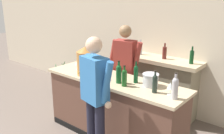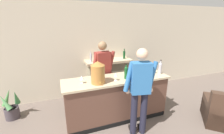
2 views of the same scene
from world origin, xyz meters
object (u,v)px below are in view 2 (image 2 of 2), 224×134
wine_bottle_chardonnay_pale (160,68)px  wine_glass_near_bucket (97,73)px  wine_bottle_rose_blush (149,70)px  wine_glass_by_dispenser (116,75)px  wine_glass_front_right (82,78)px  person_bartender (103,73)px  copper_dispenser (98,72)px  wine_bottle_riesling_slim (133,73)px  wine_bottle_merlot_tall (126,72)px  wine_glass_mid_counter (154,69)px  person_customer (140,89)px  fireplace_stone (109,77)px  ice_bucket_steel (139,70)px  potted_plant_corner (11,107)px  wine_bottle_port_short (130,69)px

wine_bottle_chardonnay_pale → wine_glass_near_bucket: bearing=170.2°
wine_bottle_rose_blush → wine_glass_by_dispenser: wine_bottle_rose_blush is taller
wine_glass_front_right → wine_glass_near_bucket: bearing=26.1°
wine_glass_near_bucket → wine_glass_by_dispenser: (0.33, -0.28, 0.02)m
person_bartender → copper_dispenser: 0.75m
wine_bottle_riesling_slim → wine_glass_by_dispenser: bearing=177.2°
person_bartender → wine_bottle_chardonnay_pale: bearing=-26.2°
person_bartender → wine_glass_front_right: person_bartender is taller
wine_bottle_merlot_tall → wine_bottle_rose_blush: wine_bottle_merlot_tall is taller
person_bartender → wine_bottle_riesling_slim: bearing=-53.4°
copper_dispenser → wine_glass_mid_counter: copper_dispenser is taller
person_customer → wine_glass_mid_counter: person_customer is taller
person_bartender → wine_bottle_merlot_tall: bearing=-60.2°
fireplace_stone → wine_bottle_riesling_slim: fireplace_stone is taller
wine_bottle_merlot_tall → person_customer: bearing=-86.0°
person_customer → ice_bucket_steel: size_ratio=7.61×
ice_bucket_steel → wine_bottle_merlot_tall: size_ratio=0.69×
potted_plant_corner → wine_bottle_port_short: size_ratio=2.24×
potted_plant_corner → wine_glass_front_right: bearing=-29.2°
fireplace_stone → wine_bottle_riesling_slim: size_ratio=4.68×
wine_glass_near_bucket → wine_bottle_port_short: bearing=-6.2°
wine_bottle_port_short → person_customer: bearing=-101.8°
potted_plant_corner → copper_dispenser: 2.32m
potted_plant_corner → wine_glass_mid_counter: size_ratio=4.37×
fireplace_stone → wine_glass_near_bucket: size_ratio=9.48×
wine_glass_near_bucket → wine_glass_by_dispenser: size_ratio=0.86×
wine_glass_front_right → wine_glass_mid_counter: 1.74m
wine_bottle_rose_blush → wine_glass_mid_counter: size_ratio=1.81×
person_bartender → wine_bottle_chardonnay_pale: 1.39m
ice_bucket_steel → wine_glass_by_dispenser: 0.71m
person_bartender → wine_bottle_merlot_tall: 0.72m
person_customer → ice_bucket_steel: (0.39, 0.73, 0.12)m
wine_bottle_merlot_tall → wine_glass_by_dispenser: (-0.25, -0.03, -0.03)m
person_bartender → wine_glass_front_right: size_ratio=10.80×
person_bartender → wine_bottle_riesling_slim: person_bartender is taller
wine_glass_near_bucket → potted_plant_corner: bearing=160.3°
wine_glass_mid_counter → wine_bottle_port_short: bearing=171.6°
person_customer → wine_bottle_port_short: (0.15, 0.71, 0.17)m
ice_bucket_steel → wine_glass_by_dispenser: ice_bucket_steel is taller
ice_bucket_steel → wine_bottle_chardonnay_pale: bearing=-22.6°
wine_bottle_rose_blush → wine_bottle_merlot_tall: bearing=-178.6°
ice_bucket_steel → wine_bottle_port_short: bearing=-174.8°
wine_bottle_merlot_tall → wine_glass_mid_counter: wine_bottle_merlot_tall is taller
person_bartender → wine_bottle_chardonnay_pale: person_bartender is taller
wine_bottle_rose_blush → wine_glass_mid_counter: (0.19, 0.06, -0.02)m
potted_plant_corner → wine_glass_mid_counter: (3.30, -0.86, 0.85)m
fireplace_stone → person_customer: 1.90m
wine_glass_by_dispenser → wine_glass_mid_counter: size_ratio=1.04×
wine_bottle_chardonnay_pale → wine_bottle_rose_blush: (-0.30, 0.02, -0.02)m
person_customer → wine_glass_by_dispenser: 0.61m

